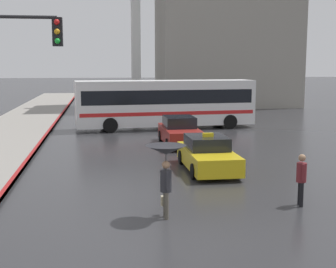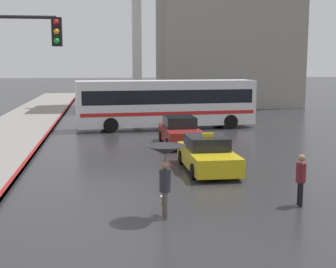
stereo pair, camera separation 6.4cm
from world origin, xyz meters
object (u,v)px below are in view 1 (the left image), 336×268
at_px(pedestrian_with_umbrella, 166,159).
at_px(pedestrian_man, 301,176).
at_px(sedan_red, 180,132).
at_px(monument_cross, 135,0).
at_px(city_bus, 166,102).
at_px(taxi, 207,155).

relative_size(pedestrian_with_umbrella, pedestrian_man, 1.30).
height_order(sedan_red, monument_cross, monument_cross).
bearing_deg(sedan_red, pedestrian_man, 98.81).
bearing_deg(pedestrian_man, sedan_red, -160.84).
bearing_deg(pedestrian_with_umbrella, monument_cross, -3.53).
bearing_deg(city_bus, pedestrian_with_umbrella, -13.05).
bearing_deg(city_bus, sedan_red, -6.54).
distance_m(taxi, pedestrian_with_umbrella, 6.45).
xyz_separation_m(pedestrian_with_umbrella, pedestrian_man, (4.27, 0.55, -0.77)).
relative_size(sedan_red, monument_cross, 0.24).
bearing_deg(sedan_red, pedestrian_with_umbrella, 78.38).
bearing_deg(taxi, city_bus, -90.46).
relative_size(taxi, monument_cross, 0.24).
height_order(taxi, pedestrian_man, pedestrian_man).
relative_size(taxi, pedestrian_with_umbrella, 2.13).
bearing_deg(pedestrian_with_umbrella, sedan_red, -11.93).
bearing_deg(taxi, pedestrian_with_umbrella, 66.21).
relative_size(taxi, sedan_red, 0.98).
height_order(pedestrian_with_umbrella, monument_cross, monument_cross).
distance_m(sedan_red, city_bus, 6.79).
bearing_deg(pedestrian_man, city_bus, -164.63).
xyz_separation_m(sedan_red, pedestrian_man, (1.79, -11.53, 0.25)).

